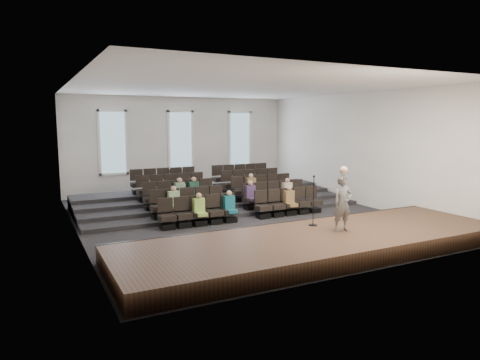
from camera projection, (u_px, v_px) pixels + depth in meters
ground at (240, 217)px, 16.81m from camera, size 14.00×14.00×0.00m
ceiling at (240, 87)px, 16.14m from camera, size 12.00×14.00×0.02m
wall_back at (180, 145)px, 22.69m from camera, size 12.00×0.04×5.00m
wall_front at (371, 173)px, 10.26m from camera, size 12.00×0.04×5.00m
wall_left at (73, 160)px, 13.79m from camera, size 0.04×14.00×5.00m
wall_right at (359, 149)px, 19.16m from camera, size 0.04×14.00×5.00m
stage at (319, 243)px, 12.27m from camera, size 11.80×3.60×0.50m
stage_lip at (286, 230)px, 13.83m from camera, size 11.80×0.06×0.52m
risers at (209, 199)px, 19.59m from camera, size 11.80×4.80×0.60m
seating_rows at (223, 194)px, 18.08m from camera, size 6.80×4.70×1.67m
windows at (181, 141)px, 22.60m from camera, size 8.44×0.10×3.24m
audience at (230, 195)px, 17.01m from camera, size 5.45×2.64×1.10m
speaker at (342, 203)px, 12.59m from camera, size 0.63×0.44×1.67m
mic_stand at (313, 211)px, 13.30m from camera, size 0.26×0.26×1.58m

